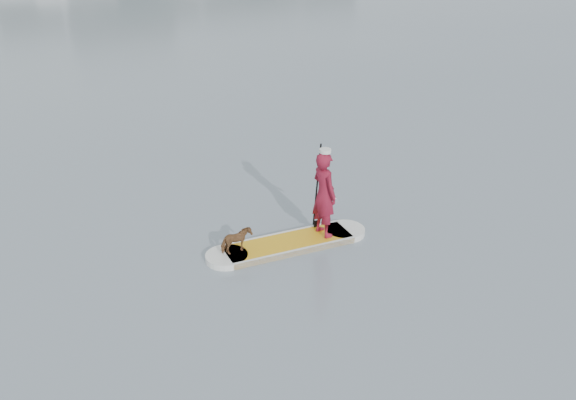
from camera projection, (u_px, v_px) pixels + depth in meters
ground at (66, 214)px, 13.65m from camera, size 140.00×140.00×0.00m
paddleboard at (288, 244)px, 12.37m from camera, size 3.28×1.11×0.12m
paddler at (324, 194)px, 12.26m from camera, size 0.43×0.64×1.71m
white_cap at (325, 151)px, 11.87m from camera, size 0.22×0.22×0.07m
dog at (236, 241)px, 11.86m from camera, size 0.59×0.29×0.49m
paddle at (317, 196)px, 12.59m from camera, size 0.10×0.30×2.00m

